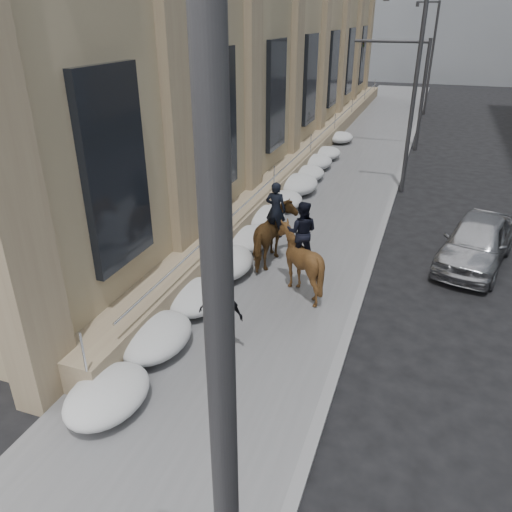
{
  "coord_description": "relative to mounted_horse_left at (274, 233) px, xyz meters",
  "views": [
    {
      "loc": [
        3.9,
        -8.19,
        7.18
      ],
      "look_at": [
        0.15,
        2.39,
        1.7
      ],
      "focal_mm": 35.0,
      "sensor_mm": 36.0,
      "label": 1
    }
  ],
  "objects": [
    {
      "name": "ground",
      "position": [
        0.26,
        -5.19,
        -1.12
      ],
      "size": [
        140.0,
        140.0,
        0.0
      ],
      "primitive_type": "plane",
      "color": "black",
      "rests_on": "ground"
    },
    {
      "name": "streetlight_near",
      "position": [
        3.0,
        -11.19,
        3.46
      ],
      "size": [
        1.71,
        0.24,
        8.0
      ],
      "color": "#2D2D30",
      "rests_on": "ground"
    },
    {
      "name": "sidewalk",
      "position": [
        0.26,
        4.81,
        -1.06
      ],
      "size": [
        5.0,
        80.0,
        0.12
      ],
      "primitive_type": "cube",
      "color": "#59595C",
      "rests_on": "ground"
    },
    {
      "name": "curb",
      "position": [
        2.88,
        4.81,
        -1.06
      ],
      "size": [
        0.24,
        80.0,
        0.12
      ],
      "primitive_type": "cube",
      "color": "slate",
      "rests_on": "ground"
    },
    {
      "name": "streetlight_mid",
      "position": [
        3.0,
        8.81,
        3.46
      ],
      "size": [
        1.71,
        0.24,
        8.0
      ],
      "color": "#2D2D30",
      "rests_on": "ground"
    },
    {
      "name": "streetlight_far",
      "position": [
        3.0,
        28.81,
        3.46
      ],
      "size": [
        1.71,
        0.24,
        8.0
      ],
      "color": "#2D2D30",
      "rests_on": "ground"
    },
    {
      "name": "car_silver",
      "position": [
        5.92,
        2.28,
        -0.36
      ],
      "size": [
        2.81,
        4.77,
        1.52
      ],
      "primitive_type": "imported",
      "rotation": [
        0.0,
        0.0,
        -0.24
      ],
      "color": "#96979D",
      "rests_on": "ground"
    },
    {
      "name": "mounted_horse_left",
      "position": [
        0.0,
        0.0,
        0.0
      ],
      "size": [
        1.01,
        2.18,
        2.58
      ],
      "rotation": [
        0.0,
        0.0,
        3.15
      ],
      "color": "#412A13",
      "rests_on": "sidewalk"
    },
    {
      "name": "mounted_horse_right",
      "position": [
        1.19,
        -1.42,
        0.07
      ],
      "size": [
        1.71,
        1.87,
        2.61
      ],
      "rotation": [
        0.0,
        0.0,
        3.25
      ],
      "color": "#3C2611",
      "rests_on": "sidewalk"
    },
    {
      "name": "traffic_signal",
      "position": [
        2.34,
        16.81,
        2.88
      ],
      "size": [
        4.1,
        0.22,
        6.0
      ],
      "color": "#2D2D30",
      "rests_on": "ground"
    },
    {
      "name": "snow_bank",
      "position": [
        -1.16,
        2.92,
        -0.65
      ],
      "size": [
        1.7,
        18.1,
        0.76
      ],
      "color": "#B8BBBF",
      "rests_on": "sidewalk"
    },
    {
      "name": "pedestrian",
      "position": [
        0.2,
        -4.63,
        -0.09
      ],
      "size": [
        1.07,
        0.46,
        1.81
      ],
      "primitive_type": "imported",
      "rotation": [
        0.0,
        0.0,
        0.01
      ],
      "color": "black",
      "rests_on": "sidewalk"
    }
  ]
}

